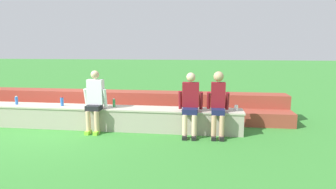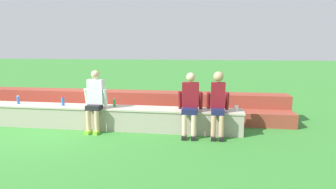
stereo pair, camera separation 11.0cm
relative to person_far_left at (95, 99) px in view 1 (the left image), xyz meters
name	(u,v)px [view 1 (the left image)]	position (x,y,z in m)	size (l,w,h in m)	color
ground_plane	(50,129)	(-1.20, 0.00, -0.79)	(80.00, 80.00, 0.00)	#388433
stone_seating_wall	(55,115)	(-1.20, 0.28, -0.50)	(9.38, 0.60, 0.55)	#A8A08E
brick_bleachers	(77,105)	(-1.20, 1.55, -0.49)	(12.12, 1.20, 0.72)	brown
person_far_left	(95,99)	(0.00, 0.00, 0.00)	(0.55, 0.51, 1.46)	#DBAD89
person_left_of_center	(190,102)	(2.26, -0.02, -0.01)	(0.55, 0.58, 1.44)	beige
person_center	(218,102)	(2.88, 0.01, 0.01)	(0.50, 0.58, 1.47)	tan
water_bottle_near_left	(17,100)	(-2.22, 0.26, -0.13)	(0.07, 0.07, 0.22)	blue
water_bottle_near_right	(62,102)	(-0.96, 0.24, -0.13)	(0.08, 0.08, 0.23)	blue
water_bottle_mid_right	(114,103)	(0.37, 0.30, -0.14)	(0.06, 0.06, 0.21)	green
plastic_cup_left_end	(236,108)	(3.31, 0.29, -0.17)	(0.09, 0.09, 0.13)	white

